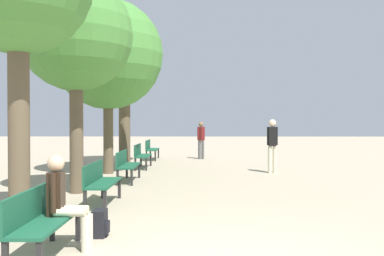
# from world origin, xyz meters

# --- Properties ---
(bench_row_0) EXTENTS (0.46, 1.59, 0.85)m
(bench_row_0) POSITION_xyz_m (-2.10, 0.54, 0.51)
(bench_row_0) COLOR #195138
(bench_row_0) RESTS_ON ground_plane
(bench_row_1) EXTENTS (0.46, 1.59, 0.85)m
(bench_row_1) POSITION_xyz_m (-2.10, 3.84, 0.51)
(bench_row_1) COLOR #195138
(bench_row_1) RESTS_ON ground_plane
(bench_row_2) EXTENTS (0.46, 1.59, 0.85)m
(bench_row_2) POSITION_xyz_m (-2.10, 7.14, 0.51)
(bench_row_2) COLOR #195138
(bench_row_2) RESTS_ON ground_plane
(bench_row_3) EXTENTS (0.46, 1.59, 0.85)m
(bench_row_3) POSITION_xyz_m (-2.10, 10.44, 0.51)
(bench_row_3) COLOR #195138
(bench_row_3) RESTS_ON ground_plane
(bench_row_4) EXTENTS (0.46, 1.59, 0.85)m
(bench_row_4) POSITION_xyz_m (-2.10, 13.74, 0.51)
(bench_row_4) COLOR #195138
(bench_row_4) RESTS_ON ground_plane
(tree_row_1) EXTENTS (2.66, 2.66, 5.05)m
(tree_row_1) POSITION_xyz_m (-2.95, 5.26, 3.69)
(tree_row_1) COLOR brown
(tree_row_1) RESTS_ON ground_plane
(tree_row_2) EXTENTS (3.51, 3.51, 5.57)m
(tree_row_2) POSITION_xyz_m (-2.95, 8.93, 3.80)
(tree_row_2) COLOR brown
(tree_row_2) RESTS_ON ground_plane
(tree_row_3) EXTENTS (2.74, 2.74, 5.38)m
(tree_row_3) POSITION_xyz_m (-2.95, 12.07, 3.94)
(tree_row_3) COLOR brown
(tree_row_3) RESTS_ON ground_plane
(person_seated) EXTENTS (0.57, 0.32, 1.26)m
(person_seated) POSITION_xyz_m (-1.88, 0.84, 0.68)
(person_seated) COLOR beige
(person_seated) RESTS_ON ground_plane
(backpack) EXTENTS (0.23, 0.29, 0.39)m
(backpack) POSITION_xyz_m (-1.57, 1.51, 0.19)
(backpack) COLOR black
(backpack) RESTS_ON ground_plane
(pedestrian_near) EXTENTS (0.35, 0.24, 1.74)m
(pedestrian_near) POSITION_xyz_m (2.33, 9.10, 0.99)
(pedestrian_near) COLOR beige
(pedestrian_near) RESTS_ON ground_plane
(pedestrian_mid) EXTENTS (0.33, 0.29, 1.64)m
(pedestrian_mid) POSITION_xyz_m (0.09, 14.04, 0.94)
(pedestrian_mid) COLOR #4C4C4C
(pedestrian_mid) RESTS_ON ground_plane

